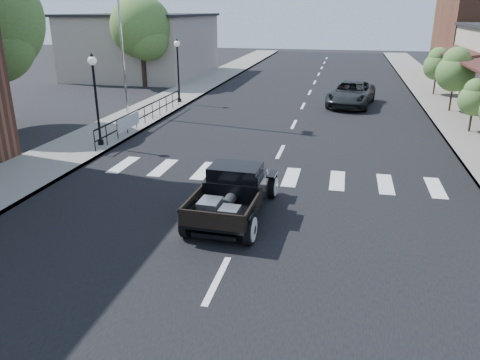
# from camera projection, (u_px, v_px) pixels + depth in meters

# --- Properties ---
(ground) EXTENTS (120.00, 120.00, 0.00)m
(ground) POSITION_uv_depth(u_px,v_px,m) (246.00, 223.00, 12.99)
(ground) COLOR black
(ground) RESTS_ON ground
(road) EXTENTS (14.00, 80.00, 0.02)m
(road) POSITION_uv_depth(u_px,v_px,m) (300.00, 113.00, 26.73)
(road) COLOR black
(road) RESTS_ON ground
(road_markings) EXTENTS (12.00, 60.00, 0.06)m
(road_markings) POSITION_uv_depth(u_px,v_px,m) (289.00, 134.00, 22.15)
(road_markings) COLOR silver
(road_markings) RESTS_ON ground
(sidewalk_left) EXTENTS (3.00, 80.00, 0.15)m
(sidewalk_left) POSITION_uv_depth(u_px,v_px,m) (160.00, 105.00, 28.45)
(sidewalk_left) COLOR gray
(sidewalk_left) RESTS_ON ground
(sidewalk_right) EXTENTS (3.00, 80.00, 0.15)m
(sidewalk_right) POSITION_uv_depth(u_px,v_px,m) (459.00, 119.00, 24.97)
(sidewalk_right) COLOR gray
(sidewalk_right) RESTS_ON ground
(low_building_left) EXTENTS (10.00, 12.00, 5.00)m
(low_building_left) POSITION_uv_depth(u_px,v_px,m) (144.00, 46.00, 40.85)
(low_building_left) COLOR #A69A8B
(low_building_left) RESTS_ON ground
(railing) EXTENTS (0.08, 10.00, 1.00)m
(railing) POSITION_uv_depth(u_px,v_px,m) (145.00, 114.00, 23.42)
(railing) COLOR black
(railing) RESTS_ON sidewalk_left
(banner) EXTENTS (0.04, 2.20, 0.60)m
(banner) POSITION_uv_depth(u_px,v_px,m) (129.00, 127.00, 21.64)
(banner) COLOR silver
(banner) RESTS_ON sidewalk_left
(lamp_post_b) EXTENTS (0.36, 0.36, 3.79)m
(lamp_post_b) POSITION_uv_depth(u_px,v_px,m) (96.00, 100.00, 19.34)
(lamp_post_b) COLOR black
(lamp_post_b) RESTS_ON sidewalk_left
(lamp_post_c) EXTENTS (0.36, 0.36, 3.79)m
(lamp_post_c) POSITION_uv_depth(u_px,v_px,m) (178.00, 71.00, 28.50)
(lamp_post_c) COLOR black
(lamp_post_c) RESTS_ON sidewalk_left
(big_tree_far) EXTENTS (4.49, 4.49, 6.59)m
(big_tree_far) POSITION_uv_depth(u_px,v_px,m) (142.00, 42.00, 34.57)
(big_tree_far) COLOR #496F2F
(big_tree_far) RESTS_ON ground
(small_tree_c) EXTENTS (1.43, 1.43, 2.38)m
(small_tree_c) POSITION_uv_depth(u_px,v_px,m) (473.00, 106.00, 21.72)
(small_tree_c) COLOR #486E32
(small_tree_c) RESTS_ON sidewalk_right
(small_tree_d) EXTENTS (2.03, 2.03, 3.39)m
(small_tree_d) POSITION_uv_depth(u_px,v_px,m) (454.00, 81.00, 26.01)
(small_tree_d) COLOR #486E32
(small_tree_d) RESTS_ON sidewalk_right
(small_tree_e) EXTENTS (1.78, 1.78, 2.97)m
(small_tree_e) POSITION_uv_depth(u_px,v_px,m) (436.00, 72.00, 31.19)
(small_tree_e) COLOR #486E32
(small_tree_e) RESTS_ON sidewalk_right
(hotrod_pickup) EXTENTS (2.20, 4.44, 1.51)m
(hotrod_pickup) POSITION_uv_depth(u_px,v_px,m) (234.00, 192.00, 13.17)
(hotrod_pickup) COLOR black
(hotrod_pickup) RESTS_ON ground
(second_car) EXTENTS (3.19, 5.53, 1.45)m
(second_car) POSITION_uv_depth(u_px,v_px,m) (351.00, 94.00, 28.44)
(second_car) COLOR black
(second_car) RESTS_ON ground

